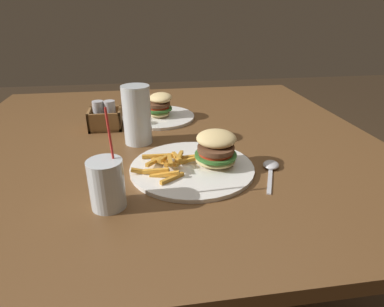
{
  "coord_description": "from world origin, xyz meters",
  "views": [
    {
      "loc": [
        -0.05,
        -0.96,
        1.09
      ],
      "look_at": [
        0.06,
        -0.24,
        0.75
      ],
      "focal_mm": 30.0,
      "sensor_mm": 36.0,
      "label": 1
    }
  ],
  "objects_px": {
    "meal_plate_near": "(200,160)",
    "meal_plate_far": "(159,111)",
    "condiment_caddy": "(105,118)",
    "beer_glass": "(137,116)",
    "juice_glass": "(107,186)",
    "spoon": "(271,166)"
  },
  "relations": [
    {
      "from": "meal_plate_near",
      "to": "spoon",
      "type": "relative_size",
      "value": 1.98
    },
    {
      "from": "juice_glass",
      "to": "spoon",
      "type": "xyz_separation_m",
      "value": [
        0.4,
        0.11,
        -0.04
      ]
    },
    {
      "from": "spoon",
      "to": "beer_glass",
      "type": "bearing_deg",
      "value": 79.0
    },
    {
      "from": "beer_glass",
      "to": "condiment_caddy",
      "type": "distance_m",
      "value": 0.19
    },
    {
      "from": "condiment_caddy",
      "to": "juice_glass",
      "type": "bearing_deg",
      "value": -84.13
    },
    {
      "from": "meal_plate_near",
      "to": "spoon",
      "type": "distance_m",
      "value": 0.18
    },
    {
      "from": "beer_glass",
      "to": "meal_plate_near",
      "type": "bearing_deg",
      "value": -52.03
    },
    {
      "from": "beer_glass",
      "to": "juice_glass",
      "type": "bearing_deg",
      "value": -100.25
    },
    {
      "from": "meal_plate_far",
      "to": "spoon",
      "type": "bearing_deg",
      "value": -59.67
    },
    {
      "from": "meal_plate_far",
      "to": "condiment_caddy",
      "type": "distance_m",
      "value": 0.2
    },
    {
      "from": "meal_plate_near",
      "to": "condiment_caddy",
      "type": "relative_size",
      "value": 2.94
    },
    {
      "from": "juice_glass",
      "to": "condiment_caddy",
      "type": "bearing_deg",
      "value": 95.87
    },
    {
      "from": "spoon",
      "to": "meal_plate_far",
      "type": "relative_size",
      "value": 0.6
    },
    {
      "from": "meal_plate_near",
      "to": "meal_plate_far",
      "type": "relative_size",
      "value": 1.19
    },
    {
      "from": "juice_glass",
      "to": "beer_glass",
      "type": "bearing_deg",
      "value": 79.75
    },
    {
      "from": "meal_plate_near",
      "to": "beer_glass",
      "type": "bearing_deg",
      "value": 127.97
    },
    {
      "from": "meal_plate_near",
      "to": "juice_glass",
      "type": "height_order",
      "value": "juice_glass"
    },
    {
      "from": "juice_glass",
      "to": "meal_plate_far",
      "type": "height_order",
      "value": "juice_glass"
    },
    {
      "from": "meal_plate_near",
      "to": "meal_plate_far",
      "type": "xyz_separation_m",
      "value": [
        -0.08,
        0.42,
        0.0
      ]
    },
    {
      "from": "beer_glass",
      "to": "meal_plate_far",
      "type": "distance_m",
      "value": 0.24
    },
    {
      "from": "meal_plate_near",
      "to": "condiment_caddy",
      "type": "distance_m",
      "value": 0.43
    },
    {
      "from": "condiment_caddy",
      "to": "meal_plate_near",
      "type": "bearing_deg",
      "value": -52.01
    }
  ]
}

